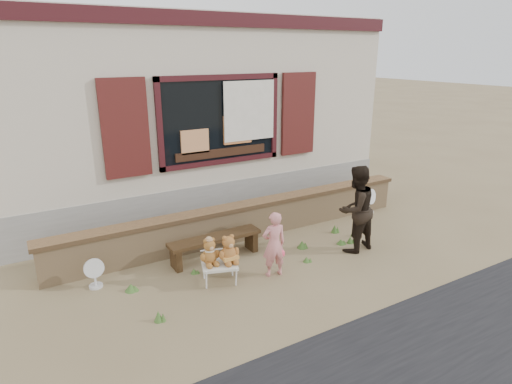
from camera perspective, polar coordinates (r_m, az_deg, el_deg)
ground at (r=7.27m, az=2.39°, el=-8.80°), size 80.00×80.00×0.00m
shopfront at (r=10.62m, az=-10.73°, el=10.87°), size 8.04×5.13×4.00m
brick_wall at (r=7.91m, az=-1.45°, el=-3.75°), size 7.10×0.36×0.67m
bench at (r=7.15m, az=-5.46°, el=-6.71°), size 1.59×0.37×0.41m
folding_chair at (r=6.47m, az=-4.91°, el=-9.63°), size 0.63×0.59×0.32m
teddy_bear_left at (r=6.34m, az=-6.23°, el=-7.82°), size 0.37×0.35×0.42m
teddy_bear_right at (r=6.37m, az=-3.71°, el=-7.52°), size 0.40×0.37×0.45m
child at (r=6.54m, az=2.41°, el=-6.98°), size 0.41×0.31×1.04m
adult at (r=7.45m, az=13.15°, el=-2.22°), size 0.80×0.66×1.52m
fan_left at (r=6.76m, az=-20.76°, el=-10.05°), size 0.29×0.20×0.47m
fan_right at (r=9.45m, az=14.86°, el=-1.13°), size 0.34×0.23×0.53m
grass_tufts at (r=7.22m, az=2.68°, el=-8.45°), size 4.26×1.20×0.16m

